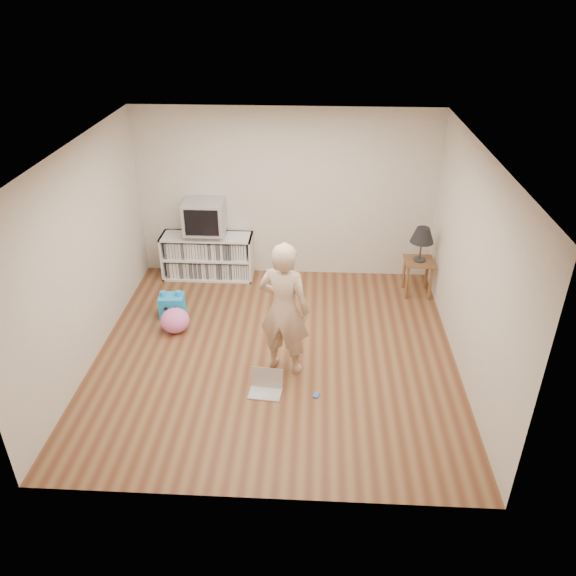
# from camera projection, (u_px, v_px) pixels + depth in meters

# --- Properties ---
(ground) EXTENTS (4.50, 4.50, 0.00)m
(ground) POSITION_uv_depth(u_px,v_px,m) (275.00, 353.00, 7.12)
(ground) COLOR brown
(ground) RESTS_ON ground
(walls) EXTENTS (4.52, 4.52, 2.60)m
(walls) POSITION_uv_depth(u_px,v_px,m) (274.00, 262.00, 6.48)
(walls) COLOR beige
(walls) RESTS_ON ground
(ceiling) EXTENTS (4.50, 4.50, 0.01)m
(ceiling) POSITION_uv_depth(u_px,v_px,m) (273.00, 151.00, 5.84)
(ceiling) COLOR white
(ceiling) RESTS_ON walls
(media_unit) EXTENTS (1.40, 0.45, 0.70)m
(media_unit) POSITION_uv_depth(u_px,v_px,m) (208.00, 256.00, 8.77)
(media_unit) COLOR white
(media_unit) RESTS_ON ground
(dvd_deck) EXTENTS (0.45, 0.35, 0.07)m
(dvd_deck) POSITION_uv_depth(u_px,v_px,m) (206.00, 234.00, 8.57)
(dvd_deck) COLOR gray
(dvd_deck) RESTS_ON media_unit
(crt_tv) EXTENTS (0.60, 0.53, 0.50)m
(crt_tv) POSITION_uv_depth(u_px,v_px,m) (205.00, 216.00, 8.43)
(crt_tv) COLOR #A3A3A8
(crt_tv) RESTS_ON dvd_deck
(side_table) EXTENTS (0.42, 0.42, 0.55)m
(side_table) POSITION_uv_depth(u_px,v_px,m) (418.00, 268.00, 8.25)
(side_table) COLOR brown
(side_table) RESTS_ON ground
(table_lamp) EXTENTS (0.34, 0.34, 0.52)m
(table_lamp) POSITION_uv_depth(u_px,v_px,m) (422.00, 236.00, 7.99)
(table_lamp) COLOR #333333
(table_lamp) RESTS_ON side_table
(person) EXTENTS (0.71, 0.57, 1.68)m
(person) POSITION_uv_depth(u_px,v_px,m) (284.00, 309.00, 6.45)
(person) COLOR #CCAA8B
(person) RESTS_ON ground
(laptop) EXTENTS (0.39, 0.33, 0.25)m
(laptop) POSITION_uv_depth(u_px,v_px,m) (266.00, 385.00, 6.46)
(laptop) COLOR silver
(laptop) RESTS_ON ground
(playing_cards) EXTENTS (0.09, 0.10, 0.02)m
(playing_cards) POSITION_uv_depth(u_px,v_px,m) (316.00, 395.00, 6.40)
(playing_cards) COLOR #4764BF
(playing_cards) RESTS_ON ground
(plush_blue) EXTENTS (0.36, 0.32, 0.39)m
(plush_blue) POSITION_uv_depth(u_px,v_px,m) (172.00, 305.00, 7.82)
(plush_blue) COLOR #19A1EB
(plush_blue) RESTS_ON ground
(plush_pink) EXTENTS (0.46, 0.46, 0.33)m
(plush_pink) POSITION_uv_depth(u_px,v_px,m) (175.00, 320.00, 7.49)
(plush_pink) COLOR pink
(plush_pink) RESTS_ON ground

